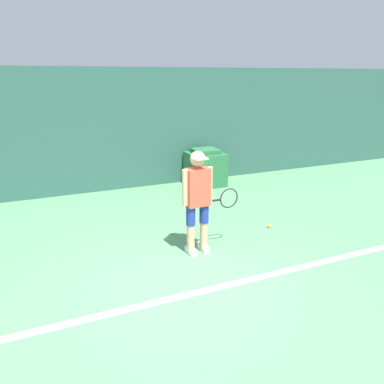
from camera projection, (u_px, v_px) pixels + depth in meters
ground_plane at (182, 288)px, 4.72m from camera, size 24.00×24.00×0.00m
back_wall at (104, 131)px, 8.35m from camera, size 24.00×0.10×2.75m
court_baseline at (187, 295)px, 4.56m from camera, size 21.60×0.10×0.01m
tennis_player at (198, 198)px, 5.44m from camera, size 0.93×0.29×1.56m
tennis_ball at (269, 226)px, 6.58m from camera, size 0.07×0.07×0.07m
covered_chair at (205, 168)px, 9.05m from camera, size 0.82×0.82×0.89m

